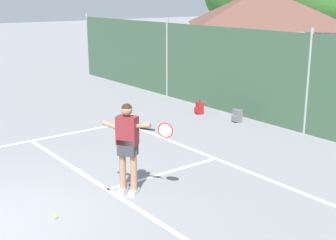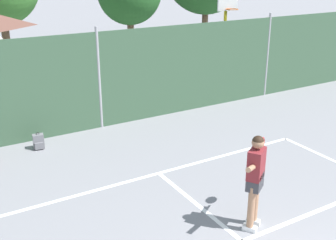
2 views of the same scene
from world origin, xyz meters
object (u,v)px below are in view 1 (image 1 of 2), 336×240
at_px(tennis_player, 128,141).
at_px(backpack_red, 199,108).
at_px(tennis_ball, 56,217).
at_px(backpack_grey, 237,116).

bearing_deg(tennis_player, backpack_red, 126.64).
bearing_deg(tennis_ball, tennis_player, 93.76).
bearing_deg(tennis_player, tennis_ball, -86.24).
bearing_deg(backpack_red, tennis_player, -53.36).
bearing_deg(tennis_ball, backpack_red, 120.40).
relative_size(tennis_player, backpack_red, 4.01).
relative_size(tennis_ball, backpack_grey, 0.14).
height_order(tennis_ball, backpack_red, backpack_red).
distance_m(tennis_player, backpack_red, 6.75).
relative_size(tennis_player, backpack_grey, 4.01).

